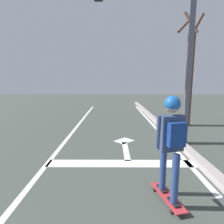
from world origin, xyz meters
TOP-DOWN VIEW (x-y plane):
  - lane_line_center at (-0.01, 6.00)m, footprint 0.12×20.00m
  - lane_line_curbside at (3.35, 6.00)m, footprint 0.12×20.00m
  - stop_bar at (1.75, 6.08)m, footprint 3.51×0.40m
  - lane_arrow_stem at (1.92, 6.92)m, footprint 0.16×1.40m
  - lane_arrow_head at (1.92, 7.77)m, footprint 0.71×0.71m
  - curb_strip at (3.60, 6.00)m, footprint 0.24×24.00m
  - skateboard at (2.45, 4.72)m, footprint 0.39×0.86m
  - skater at (2.45, 4.71)m, footprint 0.45×0.61m
  - traffic_signal_mast at (2.57, 7.58)m, footprint 5.45×0.34m
  - roadside_tree at (4.79, 9.92)m, footprint 1.11×1.06m

SIDE VIEW (x-z plane):
  - lane_line_center at x=-0.01m, z-range 0.00..0.01m
  - lane_line_curbside at x=3.35m, z-range 0.00..0.01m
  - stop_bar at x=1.75m, z-range 0.00..0.01m
  - lane_arrow_stem at x=1.92m, z-range 0.00..0.01m
  - lane_arrow_head at x=1.92m, z-range 0.00..0.01m
  - skateboard at x=2.45m, z-range 0.03..0.11m
  - curb_strip at x=3.60m, z-range 0.00..0.14m
  - skater at x=2.45m, z-range 0.30..1.94m
  - roadside_tree at x=4.79m, z-range -0.21..4.56m
  - traffic_signal_mast at x=2.57m, z-range 0.97..6.33m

